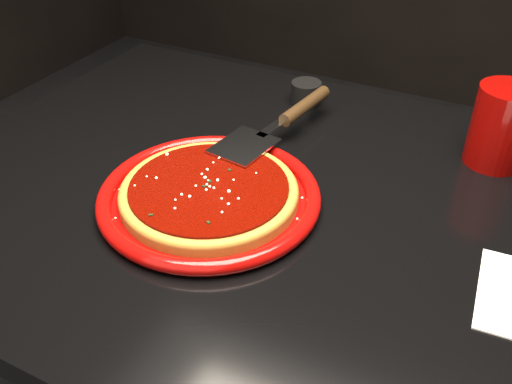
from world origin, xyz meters
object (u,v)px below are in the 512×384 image
plate (209,196)px  pizza_server (278,122)px  table (302,369)px  ramekin (306,93)px  cup (501,126)px

plate → pizza_server: 0.20m
table → ramekin: 0.51m
plate → pizza_server: size_ratio=0.97×
pizza_server → table: bearing=-39.8°
table → pizza_server: (-0.12, 0.13, 0.42)m
table → ramekin: size_ratio=21.31×
table → cup: size_ratio=9.35×
table → cup: cup is taller
plate → cup: cup is taller
plate → pizza_server: (0.02, 0.20, 0.03)m
table → cup: (0.21, 0.24, 0.44)m
plate → pizza_server: bearing=85.0°
table → plate: 0.42m
table → ramekin: (-0.14, 0.29, 0.40)m
table → pizza_server: pizza_server is taller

